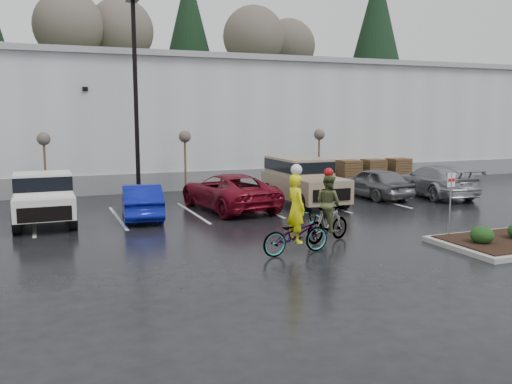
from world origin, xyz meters
name	(u,v)px	position (x,y,z in m)	size (l,w,h in m)	color
ground	(349,253)	(0.00, 0.00, 0.00)	(120.00, 120.00, 0.00)	black
warehouse	(173,119)	(0.00, 21.99, 3.65)	(60.50, 15.50, 7.20)	silver
wooded_ridge	(123,124)	(0.00, 45.00, 3.00)	(80.00, 25.00, 6.00)	#2E441C
lamppost	(135,76)	(-4.00, 12.00, 5.69)	(0.50, 1.00, 9.22)	black
sapling_west	(44,143)	(-8.00, 13.00, 2.73)	(0.60, 0.60, 3.20)	#46311C
sapling_mid	(185,140)	(-1.50, 13.00, 2.73)	(0.60, 0.60, 3.20)	#46311C
sapling_east	(319,138)	(6.00, 13.00, 2.73)	(0.60, 0.60, 3.20)	#46311C
pallet_stack_a	(348,171)	(8.50, 14.00, 0.68)	(1.20, 1.20, 1.35)	#46311C
pallet_stack_b	(373,170)	(10.20, 14.00, 0.68)	(1.20, 1.20, 1.35)	#46311C
pallet_stack_c	(398,169)	(12.00, 14.00, 0.68)	(1.20, 1.20, 1.35)	#46311C
shrub_a	(482,235)	(4.00, -1.00, 0.41)	(0.70, 0.70, 0.52)	#193412
fire_lane_sign	(450,197)	(3.80, 0.20, 1.41)	(0.30, 0.05, 2.20)	gray
pickup_white	(44,196)	(-8.14, 8.14, 0.98)	(2.10, 5.20, 1.96)	silver
car_blue	(142,201)	(-4.63, 7.62, 0.67)	(1.42, 4.09, 1.35)	#0C168C
car_red	(228,191)	(-0.87, 8.23, 0.76)	(2.53, 5.50, 1.53)	maroon
suv_tan	(304,181)	(2.72, 8.30, 1.03)	(2.20, 5.10, 2.06)	gray
car_grey	(374,183)	(6.68, 8.65, 0.73)	(1.73, 4.31, 1.47)	slate
car_far_silver	(434,181)	(9.69, 7.96, 0.77)	(2.16, 5.31, 1.54)	#999AA0
cyclist_hivis	(296,227)	(-1.46, 0.51, 0.80)	(2.22, 0.99, 2.61)	#3F3F44
cyclist_olive	(328,215)	(0.14, 1.50, 0.86)	(1.88, 1.11, 2.35)	#3F3F44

